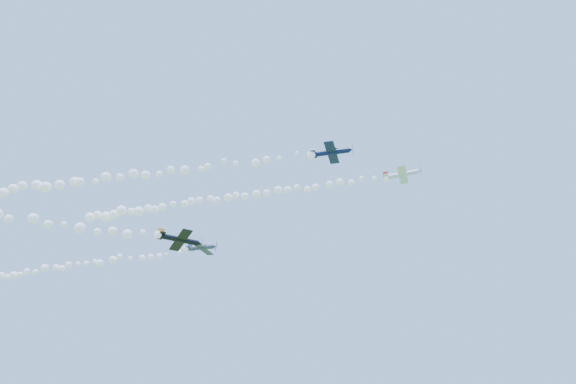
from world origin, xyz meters
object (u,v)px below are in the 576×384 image
Objects in this scene: plane_navy at (332,152)px; plane_white at (402,174)px; plane_grey at (202,248)px; plane_black at (180,240)px.

plane_white is at bearing 52.77° from plane_navy.
plane_navy is at bearing -123.14° from plane_white.
plane_white reaches higher than plane_navy.
plane_white is 39.27m from plane_grey.
plane_white is at bearing 20.41° from plane_grey.
plane_white is 1.00× the size of plane_navy.
plane_navy is 1.14× the size of plane_black.
plane_white reaches higher than plane_grey.
plane_grey is at bearing 64.25° from plane_black.
plane_white is 1.18× the size of plane_grey.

